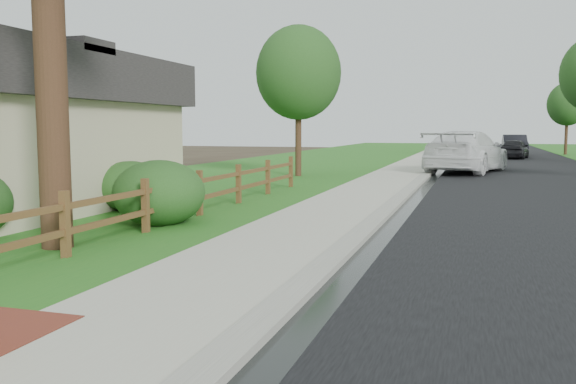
% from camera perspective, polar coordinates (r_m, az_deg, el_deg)
% --- Properties ---
extents(ground, '(120.00, 120.00, 0.00)m').
position_cam_1_polar(ground, '(6.00, -8.33, -14.11)').
color(ground, '#37291E').
extents(road, '(8.00, 90.00, 0.02)m').
position_cam_1_polar(road, '(40.18, 20.28, 2.70)').
color(road, black).
rests_on(road, ground).
extents(curb, '(0.40, 90.00, 0.12)m').
position_cam_1_polar(curb, '(40.18, 14.28, 2.95)').
color(curb, gray).
rests_on(curb, ground).
extents(wet_gutter, '(0.50, 90.00, 0.00)m').
position_cam_1_polar(wet_gutter, '(40.16, 14.78, 2.88)').
color(wet_gutter, black).
rests_on(wet_gutter, road).
extents(sidewalk, '(2.20, 90.00, 0.10)m').
position_cam_1_polar(sidewalk, '(40.26, 12.43, 2.99)').
color(sidewalk, '#B0AC99').
rests_on(sidewalk, ground).
extents(grass_strip, '(1.60, 90.00, 0.06)m').
position_cam_1_polar(grass_strip, '(40.47, 9.75, 3.03)').
color(grass_strip, '#1D631C').
rests_on(grass_strip, ground).
extents(lawn_near, '(9.00, 90.00, 0.04)m').
position_cam_1_polar(lawn_near, '(41.47, 2.60, 3.16)').
color(lawn_near, '#1D631C').
rests_on(lawn_near, ground).
extents(ranch_fence, '(0.12, 16.92, 1.10)m').
position_cam_1_polar(ranch_fence, '(13.05, -10.54, -0.44)').
color(ranch_fence, '#55381C').
rests_on(ranch_fence, ground).
extents(white_suv, '(4.17, 7.03, 1.91)m').
position_cam_1_polar(white_suv, '(29.41, 16.35, 3.64)').
color(white_suv, white).
rests_on(white_suv, road).
extents(dark_car_mid, '(2.23, 4.13, 1.33)m').
position_cam_1_polar(dark_car_mid, '(43.99, 20.44, 3.82)').
color(dark_car_mid, black).
rests_on(dark_car_mid, road).
extents(dark_car_far, '(1.72, 4.77, 1.56)m').
position_cam_1_polar(dark_car_far, '(48.74, 20.43, 4.13)').
color(dark_car_far, black).
rests_on(dark_car_far, road).
extents(boulder, '(1.21, 1.00, 0.71)m').
position_cam_1_polar(boulder, '(15.72, -11.86, -0.35)').
color(boulder, olive).
rests_on(boulder, ground).
extents(shrub_b, '(2.19, 2.19, 1.25)m').
position_cam_1_polar(shrub_b, '(15.64, -14.55, 0.54)').
color(shrub_b, '#224A1A').
rests_on(shrub_b, ground).
extents(shrub_c, '(2.34, 2.34, 1.40)m').
position_cam_1_polar(shrub_c, '(13.08, -11.97, -0.10)').
color(shrub_c, '#224A1A').
rests_on(shrub_c, ground).
extents(tree_near_left, '(3.58, 3.58, 6.34)m').
position_cam_1_polar(tree_near_left, '(25.93, 0.99, 11.07)').
color(tree_near_left, '#3B2718').
rests_on(tree_near_left, ground).
extents(tree_far_right, '(3.02, 3.02, 5.56)m').
position_cam_1_polar(tree_far_right, '(51.72, 24.70, 7.48)').
color(tree_far_right, '#3B2718').
rests_on(tree_far_right, ground).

